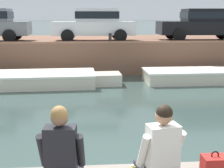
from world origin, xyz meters
name	(u,v)px	position (x,y,z in m)	size (l,w,h in m)	color
ground_plane	(114,108)	(0.00, 5.16, 0.00)	(400.00, 400.00, 0.00)	#384C47
far_quay_wall	(102,52)	(0.00, 13.31, 0.75)	(60.00, 6.00, 1.50)	brown
far_wall_coping	(105,42)	(0.00, 10.43, 1.54)	(60.00, 0.24, 0.08)	#9F6C52
boat_moored_west_cream	(32,80)	(-2.95, 8.36, 0.27)	(6.53, 2.14, 0.53)	silver
boat_moored_central_cream	(207,76)	(4.20, 8.67, 0.26)	(5.72, 1.74, 0.52)	silver
car_left_inner_white	(95,23)	(-0.41, 11.63, 2.35)	(3.94, 1.97, 1.54)	white
car_centre_black	(204,23)	(5.02, 11.63, 2.35)	(4.43, 2.06, 1.54)	black
mooring_bollard_mid	(110,37)	(0.26, 10.56, 1.74)	(0.15, 0.15, 0.44)	#2D2B28
person_seated_left	(62,154)	(-1.05, -0.42, 1.15)	(0.55, 0.55, 0.96)	#282833
person_seated_right	(161,152)	(0.11, -0.46, 1.15)	(0.57, 0.59, 0.96)	#282833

